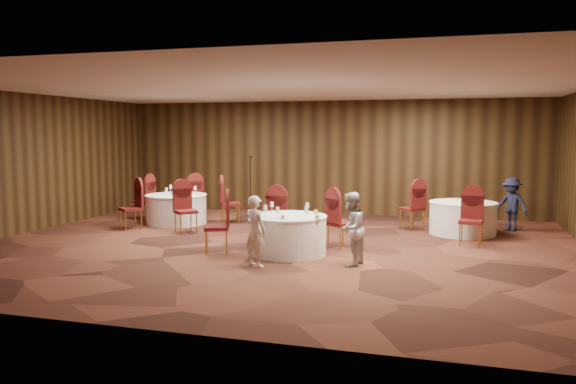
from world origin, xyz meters
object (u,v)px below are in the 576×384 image
(man_c, at_px, (511,204))
(table_left, at_px, (176,209))
(table_right, at_px, (463,218))
(woman_a, at_px, (255,231))
(mic_stand, at_px, (251,198))
(woman_b, at_px, (351,229))
(table_main, at_px, (288,234))

(man_c, bearing_deg, table_left, -136.08)
(table_right, bearing_deg, man_c, 35.40)
(table_left, relative_size, woman_a, 1.25)
(mic_stand, relative_size, man_c, 1.31)
(table_right, xyz_separation_m, woman_a, (-3.49, -4.25, 0.24))
(table_left, relative_size, woman_b, 1.20)
(woman_a, relative_size, man_c, 0.98)
(woman_a, xyz_separation_m, woman_b, (1.56, 0.54, 0.02))
(table_left, height_order, woman_a, woman_a)
(table_main, bearing_deg, woman_b, -24.57)
(table_left, xyz_separation_m, woman_b, (5.02, -3.28, 0.26))
(table_main, bearing_deg, table_left, 144.21)
(table_main, bearing_deg, man_c, 41.99)
(table_left, distance_m, table_right, 6.97)
(woman_b, bearing_deg, table_left, -111.80)
(table_main, xyz_separation_m, man_c, (4.33, 3.90, 0.26))
(table_main, distance_m, woman_a, 1.19)
(mic_stand, relative_size, woman_b, 1.30)
(table_left, bearing_deg, woman_a, -47.78)
(table_right, xyz_separation_m, woman_b, (-1.93, -3.71, 0.26))
(table_left, height_order, table_right, same)
(table_left, relative_size, table_right, 1.03)
(table_left, relative_size, man_c, 1.22)
(table_main, xyz_separation_m, woman_a, (-0.26, -1.13, 0.24))
(mic_stand, distance_m, man_c, 6.76)
(table_main, height_order, man_c, man_c)
(table_left, distance_m, woman_b, 6.01)
(table_left, height_order, woman_b, woman_b)
(woman_b, height_order, man_c, woman_b)
(table_main, distance_m, mic_stand, 5.13)
(woman_b, distance_m, man_c, 5.42)
(table_main, xyz_separation_m, table_left, (-3.73, 2.69, 0.00))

